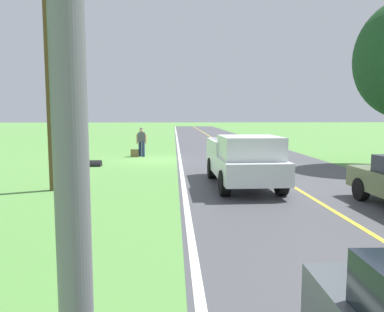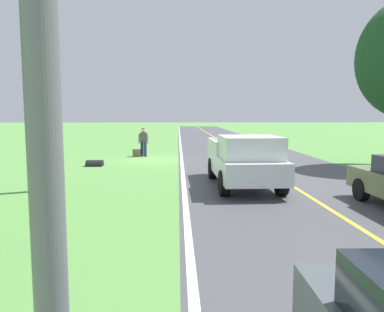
{
  "view_description": "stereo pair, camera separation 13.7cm",
  "coord_description": "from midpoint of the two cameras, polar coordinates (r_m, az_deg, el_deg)",
  "views": [
    {
      "loc": [
        -1.0,
        20.93,
        2.52
      ],
      "look_at": [
        -1.6,
        8.62,
        1.16
      ],
      "focal_mm": 35.38,
      "sensor_mm": 36.0,
      "label": 1
    },
    {
      "loc": [
        -1.13,
        20.94,
        2.52
      ],
      "look_at": [
        -1.6,
        8.62,
        1.16
      ],
      "focal_mm": 35.38,
      "sensor_mm": 36.0,
      "label": 2
    }
  ],
  "objects": [
    {
      "name": "utility_pole_roadside",
      "position": [
        13.31,
        -20.93,
        10.59
      ],
      "size": [
        0.28,
        0.28,
        7.23
      ],
      "primitive_type": "cylinder",
      "color": "brown",
      "rests_on": "ground"
    },
    {
      "name": "hitchhiker_walking",
      "position": [
        22.9,
        -7.78,
        2.37
      ],
      "size": [
        0.62,
        0.52,
        1.75
      ],
      "color": "navy",
      "rests_on": "ground"
    },
    {
      "name": "lane_centre_line",
      "position": [
        21.48,
        8.27,
        -0.5
      ],
      "size": [
        0.14,
        117.6,
        0.0
      ],
      "primitive_type": "cube",
      "color": "gold",
      "rests_on": "ground"
    },
    {
      "name": "ground_plane",
      "position": [
        21.11,
        -5.65,
        -0.6
      ],
      "size": [
        200.0,
        200.0,
        0.0
      ],
      "primitive_type": "plane",
      "color": "#568E42"
    },
    {
      "name": "drainage_culvert",
      "position": [
        19.13,
        -14.89,
        -1.5
      ],
      "size": [
        0.8,
        0.6,
        0.6
      ],
      "primitive_type": "cylinder",
      "rotation": [
        0.0,
        1.57,
        0.0
      ],
      "color": "black",
      "rests_on": "ground"
    },
    {
      "name": "pickup_truck_passing",
      "position": [
        13.26,
        7.57,
        -0.49
      ],
      "size": [
        2.18,
        5.44,
        1.82
      ],
      "color": "silver",
      "rests_on": "ground"
    },
    {
      "name": "lane_edge_line",
      "position": [
        21.09,
        -2.01,
        -0.57
      ],
      "size": [
        0.16,
        117.6,
        0.0
      ],
      "primitive_type": "cube",
      "color": "silver",
      "rests_on": "ground"
    },
    {
      "name": "suitcase_carried",
      "position": [
        22.94,
        -8.82,
        0.45
      ],
      "size": [
        0.47,
        0.21,
        0.44
      ],
      "primitive_type": "cube",
      "rotation": [
        0.0,
        0.0,
        1.54
      ],
      "color": "brown",
      "rests_on": "ground"
    },
    {
      "name": "road_surface",
      "position": [
        21.48,
        8.27,
        -0.51
      ],
      "size": [
        8.03,
        120.0,
        0.0
      ],
      "primitive_type": "cube",
      "color": "#47474C",
      "rests_on": "ground"
    }
  ]
}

